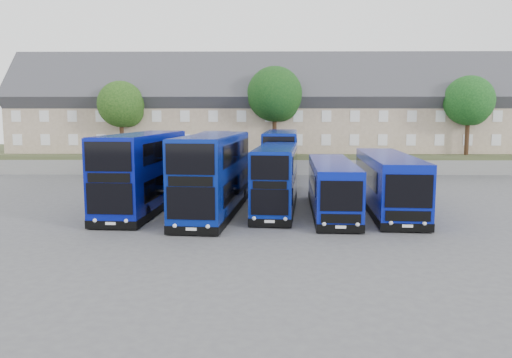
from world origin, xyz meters
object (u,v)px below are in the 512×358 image
object	(u,v)px
tree_east	(470,103)
tree_far	(497,101)
dd_front_mid	(214,175)
tree_west	(122,106)
tree_mid	(276,96)
dd_front_left	(144,173)
coach_east_a	(332,188)

from	to	relation	value
tree_east	tree_far	size ratio (longest dim) A/B	0.94
dd_front_mid	tree_east	size ratio (longest dim) A/B	1.53
tree_west	tree_mid	xyz separation A→B (m)	(16.00, 0.50, 1.02)
dd_front_left	coach_east_a	xyz separation A→B (m)	(12.02, -0.96, -0.83)
coach_east_a	tree_far	size ratio (longest dim) A/B	1.38
tree_west	tree_far	xyz separation A→B (m)	(42.00, 7.00, 0.68)
dd_front_mid	tree_mid	size ratio (longest dim) A/B	1.36
dd_front_mid	tree_mid	xyz separation A→B (m)	(4.46, 22.14, 5.67)
tree_west	tree_far	distance (m)	42.58
dd_front_left	tree_far	distance (m)	44.82
dd_front_left	tree_east	world-z (taller)	tree_east
dd_front_mid	tree_far	xyz separation A→B (m)	(30.46, 28.64, 5.33)
dd_front_left	coach_east_a	bearing A→B (deg)	-0.87
dd_front_mid	tree_east	xyz separation A→B (m)	(24.46, 21.64, 4.99)
tree_west	tree_east	size ratio (longest dim) A/B	0.94
dd_front_mid	tree_far	distance (m)	42.15
coach_east_a	tree_mid	distance (m)	22.92
tree_mid	tree_east	size ratio (longest dim) A/B	1.12
dd_front_left	tree_west	bearing A→B (deg)	112.36
tree_west	tree_mid	distance (m)	16.04
coach_east_a	tree_far	world-z (taller)	tree_far
dd_front_mid	tree_west	xyz separation A→B (m)	(-11.54, 21.64, 4.65)
tree_mid	tree_far	world-z (taller)	tree_mid
tree_west	tree_mid	world-z (taller)	tree_mid
dd_front_mid	tree_east	distance (m)	33.04
dd_front_left	tree_mid	world-z (taller)	tree_mid
dd_front_mid	tree_west	world-z (taller)	tree_west
tree_far	tree_east	bearing A→B (deg)	-130.60
tree_east	tree_mid	bearing A→B (deg)	178.57
tree_west	tree_east	distance (m)	36.00
tree_east	tree_far	bearing A→B (deg)	49.40
dd_front_mid	tree_east	world-z (taller)	tree_east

